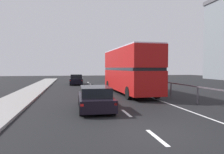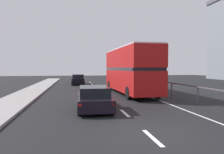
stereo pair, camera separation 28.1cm
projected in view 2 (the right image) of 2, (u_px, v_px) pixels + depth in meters
ground_plane at (146, 133)px, 8.21m from camera, size 75.15×120.00×0.10m
lane_paint_markings at (138, 99)px, 16.92m from camera, size 3.70×46.00×0.01m
bridge_side_railing at (172, 85)px, 17.94m from camera, size 0.10×42.00×1.20m
double_decker_bus_red at (130, 69)px, 20.13m from camera, size 2.85×10.44×4.19m
hatchback_car_near at (94, 98)px, 12.55m from camera, size 1.96×4.59×1.34m
sedan_car_ahead at (78, 80)px, 31.28m from camera, size 1.97×4.63×1.47m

